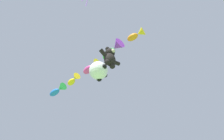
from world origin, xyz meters
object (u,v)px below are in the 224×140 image
(fish_kite_magenta, at_px, (92,67))
(fish_kite_cobalt, at_px, (58,90))
(fish_kite_emerald, at_px, (113,50))
(fish_kite_goldfin, at_px, (73,80))
(teddy_bear_kite, at_px, (110,57))
(soccer_ball_kite, at_px, (99,71))
(fish_kite_tangerine, at_px, (136,35))

(fish_kite_magenta, height_order, fish_kite_cobalt, fish_kite_cobalt)
(fish_kite_emerald, bearing_deg, fish_kite_cobalt, 96.48)
(fish_kite_emerald, distance_m, fish_kite_goldfin, 4.55)
(teddy_bear_kite, relative_size, soccer_ball_kite, 1.55)
(fish_kite_goldfin, height_order, fish_kite_cobalt, fish_kite_cobalt)
(fish_kite_emerald, bearing_deg, fish_kite_magenta, 98.19)
(fish_kite_tangerine, xyz_separation_m, fish_kite_goldfin, (-1.12, 6.69, -0.93))
(teddy_bear_kite, xyz_separation_m, fish_kite_magenta, (0.89, 3.31, 2.68))
(fish_kite_cobalt, bearing_deg, fish_kite_tangerine, -82.62)
(teddy_bear_kite, xyz_separation_m, fish_kite_emerald, (1.23, 0.96, 3.19))
(fish_kite_tangerine, height_order, fish_kite_cobalt, fish_kite_tangerine)
(teddy_bear_kite, bearing_deg, fish_kite_cobalt, 86.97)
(fish_kite_emerald, height_order, fish_kite_magenta, fish_kite_emerald)
(fish_kite_cobalt, bearing_deg, fish_kite_goldfin, -88.11)
(soccer_ball_kite, xyz_separation_m, fish_kite_goldfin, (1.22, 5.24, 4.15))
(fish_kite_tangerine, xyz_separation_m, fish_kite_cobalt, (-1.21, 9.34, -0.48))
(fish_kite_tangerine, relative_size, fish_kite_cobalt, 0.73)
(fish_kite_emerald, distance_m, fish_kite_cobalt, 7.12)
(fish_kite_tangerine, bearing_deg, soccer_ball_kite, 148.31)
(fish_kite_emerald, xyz_separation_m, fish_kite_goldfin, (-0.72, 4.42, -0.82))
(soccer_ball_kite, relative_size, fish_kite_cobalt, 0.54)
(fish_kite_magenta, bearing_deg, fish_kite_cobalt, 95.63)
(soccer_ball_kite, bearing_deg, fish_kite_goldfin, 76.85)
(soccer_ball_kite, distance_m, fish_kite_tangerine, 5.78)
(fish_kite_goldfin, bearing_deg, fish_kite_emerald, -80.80)
(fish_kite_goldfin, bearing_deg, teddy_bear_kite, -95.44)
(soccer_ball_kite, xyz_separation_m, fish_kite_magenta, (1.60, 3.17, 4.47))
(fish_kite_emerald, distance_m, fish_kite_magenta, 2.42)
(fish_kite_magenta, height_order, fish_kite_goldfin, fish_kite_magenta)
(fish_kite_emerald, xyz_separation_m, fish_kite_cobalt, (-0.80, 7.06, -0.38))
(soccer_ball_kite, height_order, fish_kite_cobalt, fish_kite_cobalt)
(soccer_ball_kite, distance_m, fish_kite_magenta, 5.71)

